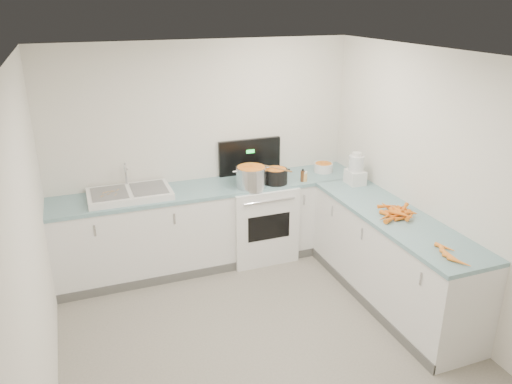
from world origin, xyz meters
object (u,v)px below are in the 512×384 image
object	(u,v)px
sink	(130,194)
spice_jar	(305,177)
food_processor	(356,170)
stove	(258,218)
steel_pot	(251,178)
mixing_bowl	(323,168)
black_pot	(276,177)
extract_bottle	(303,176)

from	to	relation	value
sink	spice_jar	size ratio (longest dim) A/B	8.56
spice_jar	food_processor	distance (m)	0.58
sink	food_processor	world-z (taller)	food_processor
sink	food_processor	size ratio (longest dim) A/B	2.34
stove	sink	distance (m)	1.54
steel_pot	spice_jar	distance (m)	0.64
food_processor	sink	bearing A→B (deg)	168.70
steel_pot	food_processor	distance (m)	1.18
mixing_bowl	spice_jar	bearing A→B (deg)	-147.55
mixing_bowl	spice_jar	world-z (taller)	mixing_bowl
black_pot	mixing_bowl	xyz separation A→B (m)	(0.70, 0.17, -0.02)
extract_bottle	mixing_bowl	bearing A→B (deg)	30.17
black_pot	extract_bottle	bearing A→B (deg)	-10.01
steel_pot	extract_bottle	world-z (taller)	steel_pot
stove	steel_pot	xyz separation A→B (m)	(-0.14, -0.15, 0.57)
black_pot	food_processor	size ratio (longest dim) A/B	0.72
spice_jar	mixing_bowl	bearing A→B (deg)	32.45
steel_pot	spice_jar	world-z (taller)	steel_pot
sink	black_pot	world-z (taller)	sink
mixing_bowl	spice_jar	xyz separation A→B (m)	(-0.36, -0.23, -0.00)
steel_pot	food_processor	world-z (taller)	food_processor
mixing_bowl	extract_bottle	bearing A→B (deg)	-149.83
stove	extract_bottle	size ratio (longest dim) A/B	10.76
stove	mixing_bowl	distance (m)	1.00
stove	spice_jar	xyz separation A→B (m)	(0.49, -0.20, 0.52)
mixing_bowl	black_pot	bearing A→B (deg)	-166.43
black_pot	extract_bottle	xyz separation A→B (m)	(0.31, -0.06, -0.01)
sink	steel_pot	world-z (taller)	sink
mixing_bowl	extract_bottle	size ratio (longest dim) A/B	1.80
steel_pot	sink	bearing A→B (deg)	172.98
stove	food_processor	world-z (taller)	stove
sink	black_pot	size ratio (longest dim) A/B	3.23
sink	steel_pot	bearing A→B (deg)	-7.02
stove	food_processor	distance (m)	1.26
stove	extract_bottle	distance (m)	0.73
sink	stove	bearing A→B (deg)	-0.62
food_processor	spice_jar	bearing A→B (deg)	151.21
sink	mixing_bowl	bearing A→B (deg)	0.37
stove	spice_jar	size ratio (longest dim) A/B	13.54
sink	mixing_bowl	distance (m)	2.30
spice_jar	food_processor	bearing A→B (deg)	-28.79
stove	sink	xyz separation A→B (m)	(-1.45, 0.02, 0.50)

